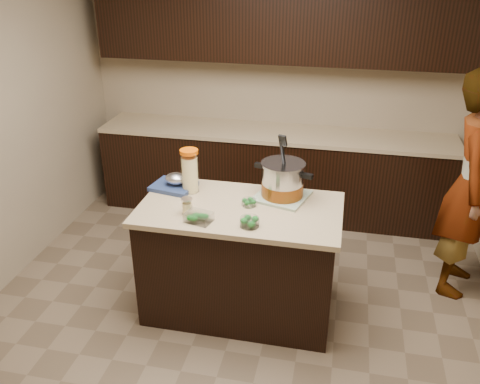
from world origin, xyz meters
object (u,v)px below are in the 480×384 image
(island, at_px, (240,259))
(lemonade_pitcher, at_px, (190,172))
(stock_pot, at_px, (283,182))
(person, at_px, (473,186))

(island, xyz_separation_m, lemonade_pitcher, (-0.43, 0.18, 0.60))
(lemonade_pitcher, bearing_deg, island, -22.97)
(stock_pot, relative_size, person, 0.26)
(lemonade_pitcher, bearing_deg, person, 13.65)
(lemonade_pitcher, relative_size, person, 0.18)
(stock_pot, xyz_separation_m, lemonade_pitcher, (-0.70, -0.04, 0.03))
(stock_pot, relative_size, lemonade_pitcher, 1.40)
(island, xyz_separation_m, stock_pot, (0.27, 0.22, 0.58))
(stock_pot, bearing_deg, lemonade_pitcher, -158.98)
(stock_pot, distance_m, lemonade_pitcher, 0.70)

